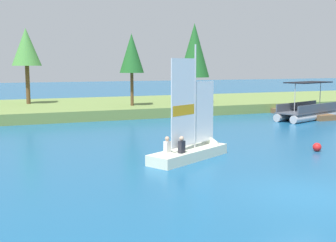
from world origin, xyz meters
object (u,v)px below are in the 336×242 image
(pontoon_boat, at_px, (307,111))
(channel_buoy, at_px, (317,147))
(shoreline_tree_midleft, at_px, (26,48))
(wooden_dock, at_px, (299,114))
(shoreline_tree_centre, at_px, (132,54))
(sailboat, at_px, (198,148))
(shoreline_tree_midright, at_px, (194,51))

(pontoon_boat, xyz_separation_m, channel_buoy, (-7.96, -10.23, -0.45))
(shoreline_tree_midleft, bearing_deg, wooden_dock, -27.65)
(shoreline_tree_midleft, relative_size, channel_buoy, 15.76)
(pontoon_boat, bearing_deg, channel_buoy, -147.66)
(shoreline_tree_midleft, distance_m, shoreline_tree_centre, 9.62)
(shoreline_tree_midleft, relative_size, pontoon_boat, 1.02)
(shoreline_tree_midleft, relative_size, wooden_dock, 0.98)
(pontoon_boat, height_order, channel_buoy, pontoon_boat)
(sailboat, bearing_deg, shoreline_tree_midleft, 77.13)
(shoreline_tree_midleft, distance_m, channel_buoy, 26.84)
(shoreline_tree_midright, bearing_deg, sailboat, -114.72)
(shoreline_tree_midleft, height_order, shoreline_tree_midright, shoreline_tree_midright)
(wooden_dock, height_order, sailboat, sailboat)
(shoreline_tree_midright, bearing_deg, shoreline_tree_midleft, 161.82)
(wooden_dock, height_order, channel_buoy, wooden_dock)
(shoreline_tree_midright, relative_size, sailboat, 1.31)
(shoreline_tree_midleft, xyz_separation_m, pontoon_boat, (20.14, -13.03, -5.13))
(shoreline_tree_centre, bearing_deg, wooden_dock, -24.79)
(shoreline_tree_midright, distance_m, pontoon_boat, 11.37)
(shoreline_tree_midright, height_order, wooden_dock, shoreline_tree_midright)
(wooden_dock, relative_size, pontoon_boat, 1.03)
(wooden_dock, distance_m, channel_buoy, 15.10)
(shoreline_tree_centre, xyz_separation_m, pontoon_boat, (11.98, -7.96, -4.56))
(pontoon_boat, relative_size, channel_buoy, 15.49)
(shoreline_tree_midright, xyz_separation_m, sailboat, (-8.06, -17.52, -5.14))
(wooden_dock, xyz_separation_m, sailboat, (-14.89, -11.17, 0.21))
(wooden_dock, bearing_deg, shoreline_tree_midright, 137.05)
(shoreline_tree_midright, xyz_separation_m, channel_buoy, (-2.02, -18.59, -5.35))
(sailboat, bearing_deg, shoreline_tree_midright, 36.95)
(wooden_dock, distance_m, pontoon_boat, 2.25)
(shoreline_tree_midleft, xyz_separation_m, shoreline_tree_midright, (14.20, -4.66, -0.23))
(pontoon_boat, bearing_deg, shoreline_tree_centre, 126.63)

